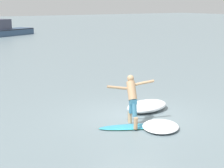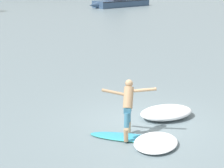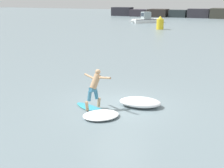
% 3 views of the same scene
% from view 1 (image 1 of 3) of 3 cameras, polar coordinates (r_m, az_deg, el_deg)
% --- Properties ---
extents(ground_plane, '(200.00, 200.00, 0.00)m').
position_cam_1_polar(ground_plane, '(13.55, 3.21, -4.97)').
color(ground_plane, gray).
extents(surfboard, '(2.39, 1.46, 0.20)m').
position_cam_1_polar(surfboard, '(12.37, 3.35, -6.51)').
color(surfboard, '#34A2CA').
rests_on(surfboard, ground).
extents(surfer, '(1.53, 0.99, 1.65)m').
position_cam_1_polar(surfer, '(12.19, 3.05, -1.86)').
color(surfer, tan).
rests_on(surfer, surfboard).
extents(fishing_boat_near_jetty, '(8.20, 5.23, 2.94)m').
position_cam_1_polar(fishing_boat_near_jetty, '(48.12, -16.09, 7.83)').
color(fishing_boat_near_jetty, '#334B6A').
rests_on(fishing_boat_near_jetty, ground).
extents(wave_foam_at_tail, '(1.85, 1.88, 0.18)m').
position_cam_1_polar(wave_foam_at_tail, '(12.32, 7.41, -6.40)').
color(wave_foam_at_tail, white).
rests_on(wave_foam_at_tail, ground).
extents(wave_foam_at_nose, '(1.97, 1.40, 0.37)m').
position_cam_1_polar(wave_foam_at_nose, '(14.24, 5.36, -3.36)').
color(wave_foam_at_nose, white).
rests_on(wave_foam_at_nose, ground).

